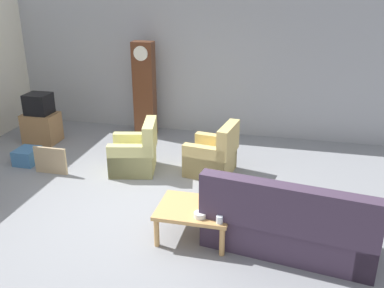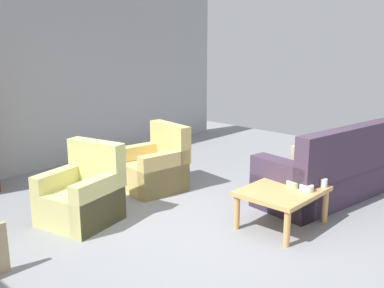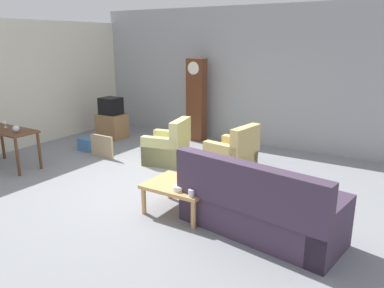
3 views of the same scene
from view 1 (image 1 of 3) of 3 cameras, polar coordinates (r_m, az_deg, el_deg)
The scene contains 15 objects.
ground_plane at distance 6.49m, azimuth -5.94°, elevation -8.60°, with size 10.40×10.40×0.00m, color gray.
garage_door_wall at distance 9.23m, azimuth 1.05°, elevation 11.28°, with size 8.40×0.16×3.20m, color #9EA0A5.
couch_floral at distance 5.54m, azimuth 12.76°, elevation -10.54°, with size 2.21×1.18×1.04m.
armchair_olive_near at distance 7.60m, azimuth -7.58°, elevation -1.42°, with size 0.94×0.91×0.92m.
armchair_olive_far at distance 7.45m, azimuth 2.82°, elevation -1.72°, with size 0.89×0.87×0.92m.
coffee_table_wood at distance 5.64m, azimuth 0.35°, elevation -9.00°, with size 0.96×0.76×0.44m.
grandfather_clock at distance 9.17m, azimuth -6.38°, elevation 7.31°, with size 0.44×0.30×2.01m.
tv_stand_cabinet at distance 9.41m, azimuth -19.48°, elevation 2.07°, with size 0.68×0.52×0.61m, color #997047.
tv_crt at distance 9.26m, azimuth -19.87°, elevation 5.09°, with size 0.48×0.44×0.42m, color black.
framed_picture_leaning at distance 7.86m, azimuth -18.44°, elevation -2.11°, with size 0.60×0.05×0.48m, color tan.
storage_box_blue at distance 8.46m, azimuth -21.20°, elevation -1.52°, with size 0.38×0.45×0.28m, color teal.
cup_white_porcelain at distance 5.59m, azimuth 3.75°, elevation -8.16°, with size 0.09×0.09×0.08m, color white.
cup_blue_rimmed at distance 5.26m, azimuth 3.71°, elevation -10.07°, with size 0.08×0.08×0.10m, color silver.
bowl_white_stacked at distance 5.38m, azimuth 1.11°, elevation -9.48°, with size 0.16×0.16×0.07m, color white.
bowl_shallow_green at distance 5.53m, azimuth 1.68°, elevation -8.56°, with size 0.15×0.15×0.06m, color #B2C69E.
Camera 1 is at (1.93, -5.28, 3.25)m, focal length 39.80 mm.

